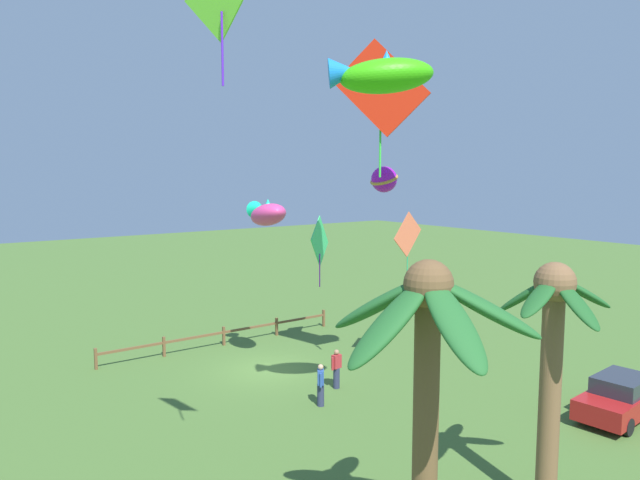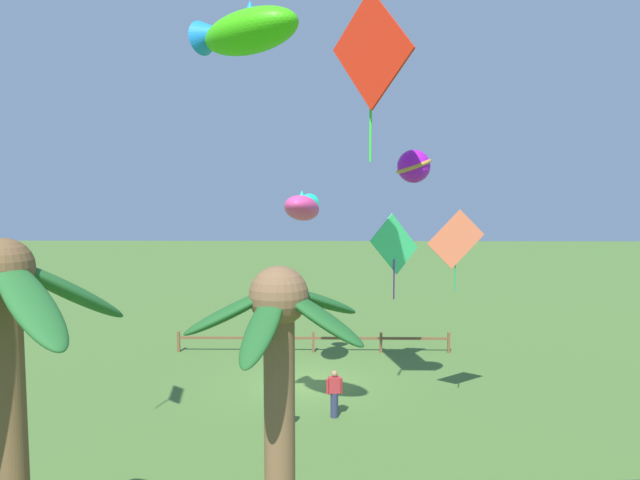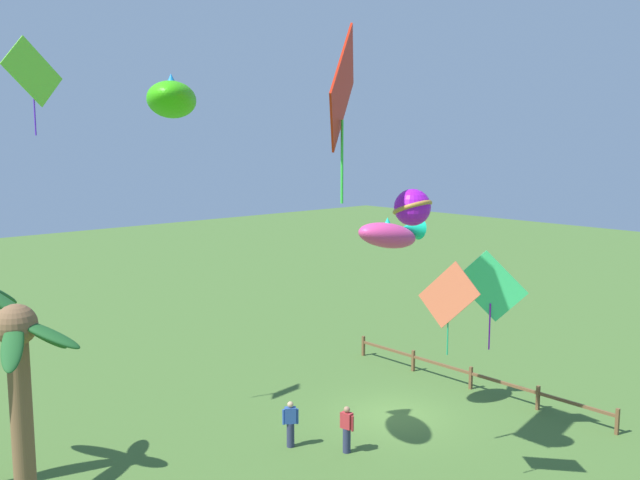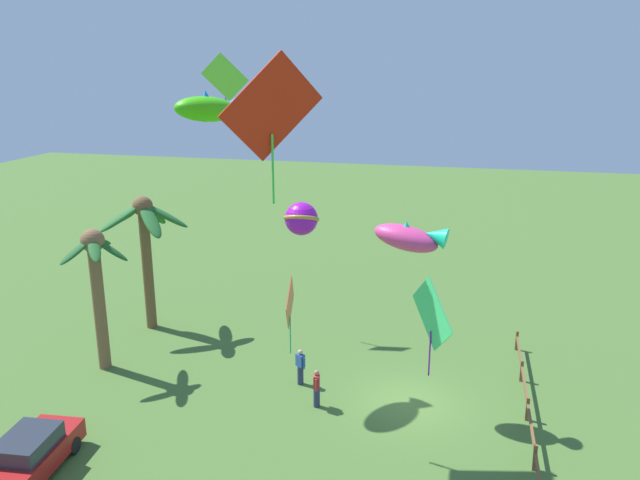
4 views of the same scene
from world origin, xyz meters
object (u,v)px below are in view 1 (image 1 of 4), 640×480
at_px(palm_tree_0, 552,340).
at_px(kite_diamond_4, 381,90).
at_px(spectator_1, 321,385).
at_px(kite_diamond_5, 408,235).
at_px(kite_ball_6, 384,179).
at_px(parked_car_0, 620,398).
at_px(kite_diamond_3, 320,242).
at_px(spectator_0, 336,369).
at_px(palm_tree_1, 426,349).
at_px(kite_fish_0, 267,214).
at_px(kite_fish_2, 380,75).

relative_size(palm_tree_0, kite_diamond_4, 1.25).
distance_m(palm_tree_0, kite_diamond_4, 11.52).
bearing_deg(spectator_1, palm_tree_0, 93.69).
relative_size(kite_diamond_5, kite_ball_6, 2.09).
relative_size(parked_car_0, kite_diamond_3, 1.17).
xyz_separation_m(spectator_0, kite_diamond_4, (-1.06, 1.29, 10.87)).
xyz_separation_m(parked_car_0, spectator_1, (7.86, -7.11, 0.06)).
bearing_deg(parked_car_0, spectator_1, -42.14).
relative_size(palm_tree_1, spectator_1, 4.34).
distance_m(kite_fish_0, kite_diamond_3, 4.06).
relative_size(spectator_0, kite_fish_2, 0.50).
bearing_deg(spectator_0, palm_tree_0, 84.22).
height_order(spectator_1, kite_diamond_3, kite_diamond_3).
xyz_separation_m(kite_fish_0, kite_fish_2, (1.04, 8.23, 4.54)).
xyz_separation_m(palm_tree_0, spectator_0, (-1.02, -10.02, -3.67)).
xyz_separation_m(parked_car_0, kite_fish_0, (7.45, -11.53, 6.15)).
xyz_separation_m(palm_tree_0, parked_car_0, (-7.28, -1.82, -3.73)).
distance_m(kite_fish_0, kite_diamond_4, 7.02).
height_order(kite_fish_2, kite_diamond_3, kite_fish_2).
bearing_deg(palm_tree_1, spectator_0, -118.94).
height_order(palm_tree_1, kite_diamond_4, kite_diamond_4).
bearing_deg(kite_diamond_3, kite_ball_6, 92.05).
xyz_separation_m(kite_fish_0, kite_diamond_5, (-5.14, 3.22, -0.96)).
bearing_deg(spectator_0, kite_fish_2, 65.62).
distance_m(spectator_1, kite_diamond_4, 11.19).
bearing_deg(kite_fish_0, parked_car_0, 122.85).
xyz_separation_m(parked_car_0, kite_diamond_5, (2.31, -8.31, 5.19)).
height_order(parked_car_0, kite_ball_6, kite_ball_6).
bearing_deg(spectator_0, parked_car_0, 127.37).
height_order(palm_tree_1, spectator_0, palm_tree_1).
xyz_separation_m(palm_tree_1, kite_diamond_4, (-6.66, -8.85, 6.60)).
bearing_deg(kite_ball_6, palm_tree_0, 70.61).
xyz_separation_m(kite_fish_2, kite_diamond_3, (-4.62, -9.33, -6.11)).
bearing_deg(spectator_0, palm_tree_1, 61.06).
bearing_deg(kite_diamond_5, parked_car_0, 105.54).
bearing_deg(kite_diamond_3, kite_diamond_4, 76.75).
bearing_deg(spectator_1, kite_diamond_3, -125.86).
bearing_deg(kite_diamond_5, kite_diamond_3, -70.22).
relative_size(palm_tree_1, kite_diamond_4, 1.34).
relative_size(parked_car_0, kite_ball_6, 3.11).
distance_m(kite_diamond_4, kite_diamond_5, 6.59).
relative_size(kite_fish_0, kite_ball_6, 2.31).
height_order(kite_fish_2, kite_ball_6, kite_fish_2).
distance_m(palm_tree_0, kite_diamond_5, 11.38).
xyz_separation_m(palm_tree_1, spectator_0, (-5.61, -10.14, -4.28)).
relative_size(spectator_1, kite_diamond_4, 0.31).
relative_size(kite_diamond_4, kite_ball_6, 3.98).
distance_m(kite_diamond_3, kite_diamond_4, 8.65).
height_order(spectator_0, kite_ball_6, kite_ball_6).
height_order(parked_car_0, kite_fish_2, kite_fish_2).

